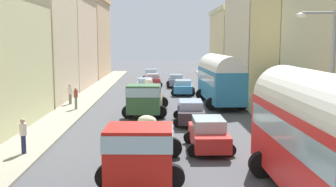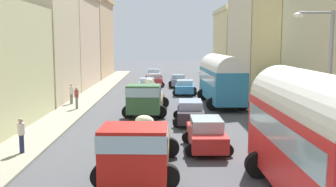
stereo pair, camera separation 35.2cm
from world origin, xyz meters
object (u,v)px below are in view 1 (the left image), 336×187
(pedestrian_1, at_px, (70,93))
(car_6, at_px, (183,87))
(parked_bus_1, at_px, (220,77))
(streetlamp_near, at_px, (327,75))
(cargo_truck_1, at_px, (146,98))
(car_3, at_px, (151,75))
(cargo_truck_0, at_px, (142,147))
(car_2, at_px, (153,80))
(car_1, at_px, (145,85))
(parked_bus_0, at_px, (321,132))
(car_0, at_px, (150,94))
(car_5, at_px, (191,112))
(pedestrian_2, at_px, (76,97))
(car_4, at_px, (208,134))
(pedestrian_0, at_px, (23,135))
(car_7, at_px, (176,81))

(pedestrian_1, bearing_deg, car_6, 35.62)
(parked_bus_1, distance_m, streetlamp_near, 16.61)
(cargo_truck_1, distance_m, car_3, 25.78)
(cargo_truck_0, distance_m, pedestrian_1, 18.79)
(car_2, bearing_deg, parked_bus_1, -67.69)
(parked_bus_1, bearing_deg, car_1, 128.74)
(cargo_truck_1, bearing_deg, streetlamp_near, -56.77)
(parked_bus_0, xyz_separation_m, car_2, (-5.75, 34.49, -1.60))
(streetlamp_near, bearing_deg, car_3, 101.77)
(car_0, xyz_separation_m, car_1, (-0.61, 6.62, -0.01))
(car_6, bearing_deg, pedestrian_1, -144.38)
(car_1, distance_m, car_6, 4.05)
(pedestrian_1, bearing_deg, car_1, 54.37)
(cargo_truck_0, height_order, car_2, cargo_truck_0)
(parked_bus_1, distance_m, car_5, 8.27)
(parked_bus_1, relative_size, cargo_truck_1, 1.23)
(car_0, relative_size, car_5, 0.97)
(car_1, bearing_deg, pedestrian_2, -114.71)
(pedestrian_1, bearing_deg, car_3, 73.60)
(car_4, bearing_deg, parked_bus_1, 78.82)
(car_5, bearing_deg, parked_bus_1, 67.80)
(pedestrian_0, bearing_deg, car_6, 68.01)
(car_0, relative_size, car_6, 0.96)
(pedestrian_2, bearing_deg, parked_bus_1, 13.19)
(parked_bus_0, relative_size, pedestrian_2, 4.56)
(parked_bus_1, bearing_deg, pedestrian_0, -127.47)
(cargo_truck_0, relative_size, streetlamp_near, 1.03)
(cargo_truck_1, distance_m, car_1, 12.58)
(car_0, distance_m, car_3, 19.83)
(car_2, bearing_deg, streetlamp_near, -76.06)
(car_1, relative_size, car_3, 1.12)
(car_4, height_order, streetlamp_near, streetlamp_near)
(pedestrian_1, bearing_deg, cargo_truck_0, -69.45)
(cargo_truck_0, relative_size, car_0, 1.60)
(car_0, distance_m, car_1, 6.65)
(car_7, bearing_deg, pedestrian_1, -124.70)
(streetlamp_near, bearing_deg, car_4, 150.02)
(parked_bus_0, relative_size, cargo_truck_1, 1.14)
(car_1, xyz_separation_m, car_7, (3.42, 5.24, -0.02))
(car_3, xyz_separation_m, streetlamp_near, (7.86, -37.71, 3.08))
(cargo_truck_1, distance_m, car_0, 5.96)
(car_5, height_order, pedestrian_1, pedestrian_1)
(car_0, relative_size, pedestrian_1, 2.32)
(car_3, distance_m, car_6, 14.87)
(pedestrian_0, xyz_separation_m, pedestrian_2, (-0.08, 12.09, 0.04))
(parked_bus_0, distance_m, car_5, 13.35)
(cargo_truck_0, height_order, pedestrian_2, cargo_truck_0)
(car_1, xyz_separation_m, car_6, (3.85, -1.25, -0.02))
(cargo_truck_0, distance_m, car_4, 5.01)
(cargo_truck_0, relative_size, pedestrian_0, 3.78)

